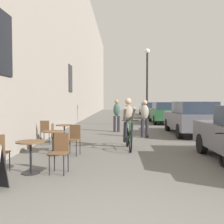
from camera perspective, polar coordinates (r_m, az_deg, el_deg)
The scene contains 16 objects.
building_facade_left at distance 17.86m, azimuth -9.65°, elevation 17.00°, with size 0.54×68.00×12.21m.
cafe_table_near at distance 6.08m, azimuth -17.50°, elevation -8.02°, with size 0.64×0.64×0.72m.
cafe_chair_near_toward_street at distance 5.97m, azimuth -11.40°, elevation -8.17°, with size 0.41×0.41×0.89m.
cafe_table_mid at distance 7.92m, azimuth -12.71°, elevation -5.53°, with size 0.64×0.64×0.72m.
cafe_chair_mid_toward_street at distance 7.87m, azimuth -8.40°, elevation -5.58°, with size 0.44×0.44×0.89m.
cafe_chair_mid_toward_wall at distance 8.48m, azimuth -12.26°, elevation -5.02°, with size 0.41×0.41×0.89m.
cafe_table_far at distance 9.83m, azimuth -10.48°, elevation -3.96°, with size 0.64×0.64×0.72m.
cafe_chair_far_toward_street at distance 9.92m, azimuth -14.41°, elevation -3.96°, with size 0.41×0.41×0.89m.
cyclist_on_bicycle at distance 8.78m, azimuth 3.63°, elevation -2.79°, with size 0.52×1.76×1.74m.
pedestrian_near at distance 11.42m, azimuth 7.24°, elevation -0.97°, with size 0.35×0.26×1.66m.
pedestrian_mid at distance 13.45m, azimuth 1.03°, elevation -0.35°, with size 0.34×0.25×1.69m.
street_lamp at distance 16.60m, azimuth 7.75°, elevation 7.62°, with size 0.32×0.32×4.90m.
parked_car_second at distance 12.89m, azimuth 17.04°, elevation -1.17°, with size 1.92×4.46×1.58m.
parked_car_third at distance 19.00m, azimuth 11.35°, elevation -0.06°, with size 1.84×4.30×1.52m.
parked_car_fourth at distance 24.49m, azimuth 9.22°, elevation 0.47°, with size 1.79×4.18×1.48m.
parked_car_fifth at distance 30.15m, azimuth 7.84°, elevation 0.80°, with size 1.78×4.07×1.44m.
Camera 1 is at (-0.12, -2.96, 1.62)m, focal length 41.47 mm.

